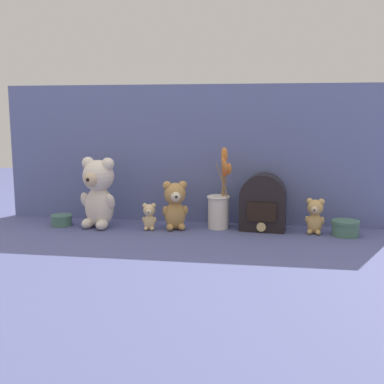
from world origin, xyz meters
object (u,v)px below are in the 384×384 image
(teddy_bear_large, at_px, (98,191))
(teddy_bear_tiny, at_px, (149,216))
(teddy_bear_medium, at_px, (175,204))
(decorative_tin_tall, at_px, (345,228))
(teddy_bear_small, at_px, (315,215))
(decorative_tin_short, at_px, (62,220))
(flower_vase, at_px, (219,205))
(vintage_radio, at_px, (263,204))

(teddy_bear_large, xyz_separation_m, teddy_bear_tiny, (0.22, -0.01, -0.10))
(teddy_bear_medium, xyz_separation_m, teddy_bear_tiny, (-0.10, -0.03, -0.05))
(teddy_bear_medium, bearing_deg, decorative_tin_tall, 0.17)
(teddy_bear_large, distance_m, teddy_bear_tiny, 0.24)
(teddy_bear_small, distance_m, decorative_tin_short, 1.06)
(teddy_bear_small, relative_size, decorative_tin_short, 1.56)
(teddy_bear_small, xyz_separation_m, teddy_bear_tiny, (-0.67, -0.04, -0.02))
(flower_vase, xyz_separation_m, vintage_radio, (0.18, -0.00, 0.01))
(teddy_bear_tiny, distance_m, flower_vase, 0.30)
(teddy_bear_medium, distance_m, flower_vase, 0.19)
(teddy_bear_large, bearing_deg, teddy_bear_small, 2.10)
(teddy_bear_large, relative_size, teddy_bear_tiny, 2.65)
(teddy_bear_small, relative_size, flower_vase, 0.42)
(decorative_tin_tall, relative_size, decorative_tin_short, 1.18)
(teddy_bear_large, relative_size, teddy_bear_small, 2.07)
(teddy_bear_medium, bearing_deg, teddy_bear_large, -177.07)
(teddy_bear_tiny, relative_size, flower_vase, 0.33)
(vintage_radio, height_order, decorative_tin_short, vintage_radio)
(teddy_bear_medium, distance_m, teddy_bear_small, 0.57)
(vintage_radio, height_order, decorative_tin_tall, vintage_radio)
(teddy_bear_large, relative_size, vintage_radio, 1.27)
(vintage_radio, bearing_deg, teddy_bear_small, -8.48)
(vintage_radio, distance_m, decorative_tin_tall, 0.34)
(teddy_bear_small, relative_size, decorative_tin_tall, 1.31)
(teddy_bear_large, distance_m, flower_vase, 0.51)
(teddy_bear_large, xyz_separation_m, teddy_bear_small, (0.89, 0.03, -0.08))
(teddy_bear_tiny, distance_m, vintage_radio, 0.47)
(teddy_bear_small, bearing_deg, decorative_tin_short, -178.54)
(teddy_bear_tiny, bearing_deg, flower_vase, 14.90)
(flower_vase, relative_size, vintage_radio, 1.46)
(teddy_bear_large, distance_m, decorative_tin_short, 0.22)
(decorative_tin_tall, bearing_deg, vintage_radio, 172.12)
(teddy_bear_medium, distance_m, decorative_tin_tall, 0.69)
(vintage_radio, bearing_deg, teddy_bear_large, -174.71)
(teddy_bear_large, bearing_deg, teddy_bear_medium, 2.93)
(flower_vase, bearing_deg, teddy_bear_large, -172.70)
(decorative_tin_short, bearing_deg, teddy_bear_large, -1.91)
(teddy_bear_small, distance_m, teddy_bear_tiny, 0.67)
(teddy_bear_small, height_order, teddy_bear_tiny, teddy_bear_small)
(flower_vase, height_order, decorative_tin_tall, flower_vase)
(teddy_bear_small, bearing_deg, teddy_bear_large, -177.90)
(vintage_radio, bearing_deg, teddy_bear_tiny, -170.93)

